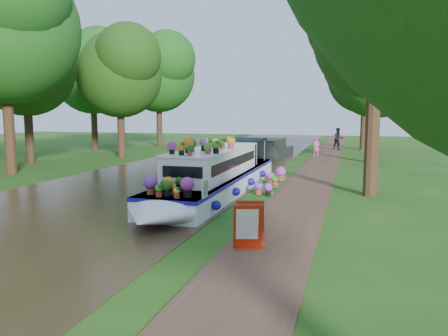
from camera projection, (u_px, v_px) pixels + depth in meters
ground at (261, 205)px, 15.67m from camera, size 100.00×100.00×0.00m
canal_water at (113, 196)px, 17.34m from camera, size 10.00×100.00×0.02m
towpath at (295, 207)px, 15.33m from camera, size 2.20×100.00×0.03m
plant_boat at (214, 174)px, 17.64m from camera, size 2.29×13.52×2.22m
tree_near_overhang at (376, 26)px, 16.69m from camera, size 5.52×5.28×8.99m
tree_near_mid at (378, 63)px, 27.96m from camera, size 6.90×6.60×9.40m
tree_near_far at (365, 70)px, 38.50m from camera, size 7.59×7.26×10.30m
tree_far_b at (3, 16)px, 22.59m from camera, size 8.97×8.58×12.11m
tree_far_c at (120, 68)px, 32.03m from camera, size 7.13×6.82×9.59m
tree_far_d at (159, 70)px, 41.86m from camera, size 8.05×7.70×10.85m
tree_far_g at (26, 59)px, 28.35m from camera, size 7.36×7.04×9.95m
tree_far_h at (93, 69)px, 38.25m from camera, size 7.82×7.48×10.49m
second_boat at (270, 150)px, 32.33m from camera, size 2.53×7.12×1.35m
sandwich_board at (249, 227)px, 10.61m from camera, size 0.74×0.74×1.11m
pedestrian_pink at (316, 147)px, 32.11m from camera, size 0.64×0.53×1.50m
pedestrian_dark at (338, 139)px, 38.36m from camera, size 1.17×1.06×1.95m
verge_plant at (272, 190)px, 17.43m from camera, size 0.44×0.39×0.47m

